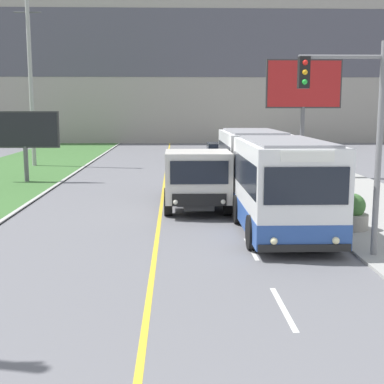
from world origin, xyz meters
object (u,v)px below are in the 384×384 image
billboard_small (25,132)px  planter_round_near (353,214)px  traffic_light_mast (355,122)px  planter_round_second (309,189)px  car_distant (218,154)px  city_bus (266,174)px  dump_truck (197,179)px  utility_pole_far (31,79)px  billboard_large (304,89)px

billboard_small → planter_round_near: billboard_small is taller
traffic_light_mast → planter_round_second: 8.93m
car_distant → city_bus: bearing=-89.2°
traffic_light_mast → billboard_small: (-12.79, 15.24, -0.92)m
billboard_small → planter_round_near: size_ratio=3.25×
billboard_small → planter_round_second: billboard_small is taller
car_distant → traffic_light_mast: traffic_light_mast is taller
traffic_light_mast → planter_round_near: 4.44m
city_bus → dump_truck: (-2.53, 1.14, -0.32)m
car_distant → utility_pole_far: bearing=-173.4°
utility_pole_far → planter_round_near: (15.55, -20.29, -5.29)m
city_bus → billboard_large: bearing=70.1°
dump_truck → utility_pole_far: 20.04m
utility_pole_far → billboard_large: bearing=-21.5°
billboard_large → planter_round_second: billboard_large is taller
traffic_light_mast → billboard_large: bearing=81.2°
car_distant → planter_round_second: 16.69m
dump_truck → billboard_small: 12.26m
planter_round_near → car_distant: bearing=97.0°
billboard_large → planter_round_near: billboard_large is taller
dump_truck → billboard_large: size_ratio=1.01×
city_bus → utility_pole_far: (-13.14, 17.48, 4.34)m
billboard_large → traffic_light_mast: bearing=-98.8°
dump_truck → utility_pole_far: (-10.61, 16.35, 4.66)m
car_distant → traffic_light_mast: 25.06m
car_distant → planter_round_second: size_ratio=3.55×
dump_truck → traffic_light_mast: (3.85, -6.99, 2.42)m
billboard_large → billboard_small: 15.62m
utility_pole_far → car_distant: bearing=6.6°
car_distant → planter_round_near: bearing=-83.0°
traffic_light_mast → city_bus: bearing=102.7°
utility_pole_far → billboard_large: 18.34m
car_distant → billboard_large: 10.18m
traffic_light_mast → billboard_small: size_ratio=1.49×
dump_truck → billboard_large: 12.21m
planter_round_near → planter_round_second: planter_round_second is taller
city_bus → traffic_light_mast: 6.36m
billboard_large → city_bus: bearing=-109.9°
city_bus → car_distant: city_bus is taller
city_bus → planter_round_near: 3.82m
city_bus → dump_truck: city_bus is taller
billboard_large → car_distant: bearing=116.9°
dump_truck → planter_round_near: size_ratio=5.77×
billboard_large → planter_round_second: bearing=-100.9°
car_distant → utility_pole_far: (-12.89, -1.50, 5.20)m
car_distant → utility_pole_far: 13.98m
utility_pole_far → city_bus: bearing=-53.1°
planter_round_second → traffic_light_mast: bearing=-96.8°
billboard_small → dump_truck: bearing=-42.7°
city_bus → traffic_light_mast: (1.32, -5.86, 2.09)m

